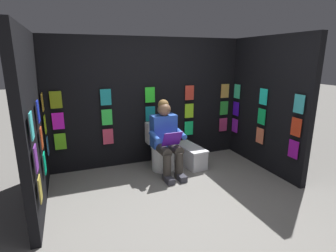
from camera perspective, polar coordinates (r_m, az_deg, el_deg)
The scene contains 7 objects.
ground_plane at distance 3.41m, azimuth 5.67°, elevation -18.09°, with size 30.00×30.00×0.00m, color gray.
display_wall_back at distance 4.65m, azimuth -4.17°, elevation 5.23°, with size 3.49×0.14×2.17m.
display_wall_left at distance 4.67m, azimuth 20.47°, elevation 4.38°, with size 0.14×1.79×2.17m.
display_wall_right at distance 3.56m, azimuth -27.24°, elevation 0.64°, with size 0.14×1.79×2.17m.
toilet at distance 4.48m, azimuth -1.48°, elevation -5.07°, with size 0.41×0.56×0.77m.
person_reading at distance 4.20m, azimuth -0.35°, elevation -2.52°, with size 0.54×0.70×1.19m.
comic_longbox_near at distance 4.67m, azimuth 4.78°, elevation -6.30°, with size 0.37×0.74×0.34m.
Camera 1 is at (1.32, 2.55, 1.85)m, focal length 28.35 mm.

